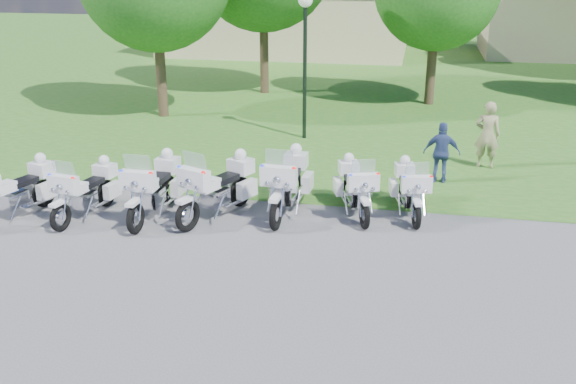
% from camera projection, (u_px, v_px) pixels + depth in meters
% --- Properties ---
extents(ground, '(100.00, 100.00, 0.00)m').
position_uv_depth(ground, '(305.00, 263.00, 12.12)').
color(ground, '#535358').
rests_on(ground, ground).
extents(grass_lawn, '(100.00, 48.00, 0.01)m').
position_uv_depth(grass_lawn, '(386.00, 57.00, 36.96)').
color(grass_lawn, '#286B22').
rests_on(grass_lawn, ground).
extents(motorcycle_0, '(1.17, 2.27, 1.56)m').
position_uv_depth(motorcycle_0, '(17.00, 189.00, 14.06)').
color(motorcycle_0, black).
rests_on(motorcycle_0, ground).
extents(motorcycle_1, '(0.95, 2.19, 1.48)m').
position_uv_depth(motorcycle_1, '(87.00, 189.00, 14.12)').
color(motorcycle_1, black).
rests_on(motorcycle_1, ground).
extents(motorcycle_2, '(0.83, 2.45, 1.64)m').
position_uv_depth(motorcycle_2, '(155.00, 186.00, 14.10)').
color(motorcycle_2, black).
rests_on(motorcycle_2, ground).
extents(motorcycle_3, '(1.42, 2.34, 1.67)m').
position_uv_depth(motorcycle_3, '(219.00, 186.00, 14.08)').
color(motorcycle_3, black).
rests_on(motorcycle_3, ground).
extents(motorcycle_4, '(0.88, 2.53, 1.70)m').
position_uv_depth(motorcycle_4, '(288.00, 182.00, 14.30)').
color(motorcycle_4, black).
rests_on(motorcycle_4, ground).
extents(motorcycle_5, '(1.17, 2.10, 1.47)m').
position_uv_depth(motorcycle_5, '(355.00, 187.00, 14.29)').
color(motorcycle_5, black).
rests_on(motorcycle_5, ground).
extents(motorcycle_6, '(0.97, 2.09, 1.42)m').
position_uv_depth(motorcycle_6, '(409.00, 188.00, 14.25)').
color(motorcycle_6, black).
rests_on(motorcycle_6, ground).
extents(lamp_post, '(0.44, 0.44, 4.46)m').
position_uv_depth(lamp_post, '(305.00, 31.00, 19.32)').
color(lamp_post, black).
rests_on(lamp_post, ground).
extents(building_west, '(14.56, 8.32, 4.10)m').
position_uv_depth(building_west, '(288.00, 17.00, 38.29)').
color(building_west, '#C2B38C').
rests_on(building_west, ground).
extents(bystander_a, '(0.72, 0.52, 1.83)m').
position_uv_depth(bystander_a, '(487.00, 135.00, 17.30)').
color(bystander_a, '#999268').
rests_on(bystander_a, ground).
extents(bystander_c, '(0.93, 0.42, 1.56)m').
position_uv_depth(bystander_c, '(442.00, 153.00, 16.18)').
color(bystander_c, '#34467E').
rests_on(bystander_c, ground).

